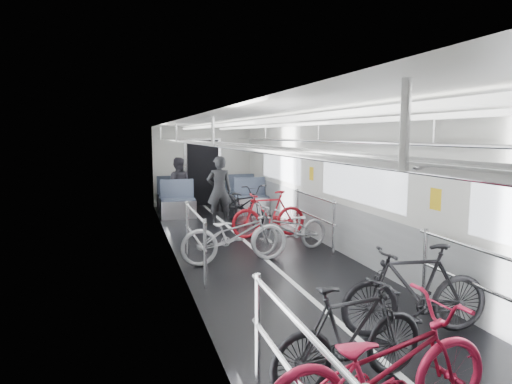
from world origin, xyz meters
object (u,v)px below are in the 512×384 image
(bike_left_far, at_px, (235,235))
(bike_right_mid, at_px, (290,229))
(bike_right_far, at_px, (269,214))
(person_standing, at_px, (219,190))
(person_seated, at_px, (178,185))
(bike_left_near, at_px, (381,368))
(bike_left_mid, at_px, (350,335))
(bike_aisle, at_px, (243,204))
(bike_right_near, at_px, (415,290))

(bike_left_far, bearing_deg, bike_right_mid, -73.26)
(bike_right_far, xyz_separation_m, person_standing, (-0.72, 1.67, 0.34))
(person_standing, relative_size, person_seated, 1.08)
(bike_left_near, xyz_separation_m, bike_right_mid, (1.18, 5.03, -0.05))
(bike_left_near, distance_m, person_standing, 8.02)
(bike_right_far, distance_m, person_seated, 4.05)
(bike_left_near, relative_size, person_seated, 1.21)
(bike_right_far, bearing_deg, bike_left_mid, -13.45)
(person_seated, bearing_deg, bike_aisle, 135.57)
(bike_left_far, xyz_separation_m, bike_right_near, (1.22, -3.28, 0.01))
(bike_right_near, distance_m, person_seated, 8.88)
(bike_right_mid, xyz_separation_m, bike_right_far, (0.00, 1.29, 0.06))
(bike_right_near, distance_m, person_standing, 6.71)
(bike_right_near, bearing_deg, bike_left_mid, -49.77)
(bike_left_near, xyz_separation_m, bike_aisle, (1.04, 7.90, 0.01))
(bike_right_near, height_order, person_seated, person_seated)
(bike_right_mid, xyz_separation_m, bike_aisle, (-0.14, 2.87, 0.06))
(bike_right_far, height_order, person_seated, person_seated)
(bike_right_mid, relative_size, person_standing, 1.00)
(bike_right_near, height_order, person_standing, person_standing)
(bike_left_far, relative_size, bike_right_far, 1.13)
(bike_left_mid, bearing_deg, bike_right_far, -18.62)
(bike_left_mid, height_order, bike_right_far, bike_right_far)
(bike_right_far, xyz_separation_m, person_seated, (-1.47, 3.76, 0.28))
(bike_left_near, relative_size, bike_right_near, 1.11)
(bike_right_near, xyz_separation_m, person_seated, (-1.53, 8.75, 0.27))
(bike_aisle, bearing_deg, bike_left_near, -112.70)
(bike_left_mid, height_order, person_standing, person_standing)
(person_seated, bearing_deg, bike_right_near, 114.23)
(bike_right_near, bearing_deg, bike_aisle, -170.36)
(bike_left_mid, xyz_separation_m, bike_right_far, (1.11, 5.73, 0.03))
(bike_left_far, xyz_separation_m, person_seated, (-0.32, 5.47, 0.28))
(bike_right_near, xyz_separation_m, bike_right_far, (-0.06, 4.99, -0.01))
(bike_left_mid, distance_m, bike_right_near, 1.39)
(bike_right_mid, bearing_deg, person_seated, -178.36)
(bike_left_near, xyz_separation_m, person_standing, (0.46, 8.00, 0.34))
(bike_left_mid, xyz_separation_m, person_seated, (-0.36, 9.49, 0.31))
(bike_right_near, relative_size, person_seated, 1.09)
(bike_right_near, xyz_separation_m, bike_aisle, (-0.20, 6.56, -0.00))
(bike_right_near, bearing_deg, person_seated, -162.20)
(bike_left_near, height_order, bike_right_far, bike_right_far)
(bike_right_far, bearing_deg, person_seated, -161.09)
(bike_left_near, bearing_deg, person_seated, -1.99)
(bike_aisle, distance_m, person_standing, 0.67)
(bike_left_mid, distance_m, bike_right_far, 5.84)
(bike_right_far, relative_size, person_standing, 0.99)
(bike_left_far, height_order, bike_aisle, bike_aisle)
(bike_right_near, relative_size, bike_aisle, 0.88)
(bike_left_far, relative_size, bike_right_near, 1.11)
(bike_right_mid, height_order, bike_aisle, bike_aisle)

